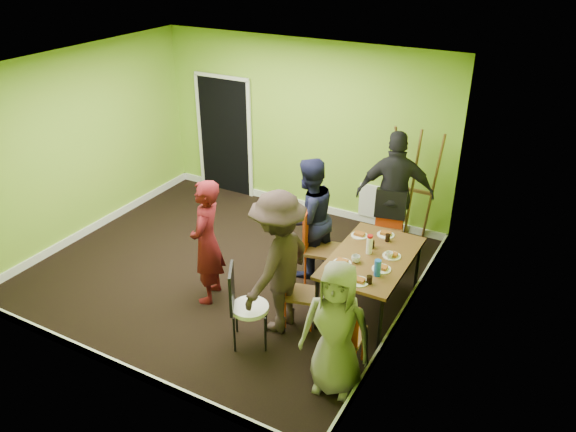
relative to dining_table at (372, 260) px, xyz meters
name	(u,v)px	position (x,y,z in m)	size (l,w,h in m)	color
ground	(228,269)	(-2.05, -0.10, -0.70)	(5.00, 5.00, 0.00)	black
room_walls	(225,204)	(-2.07, -0.06, 0.29)	(5.04, 4.54, 2.82)	#88C131
dining_table	(372,260)	(0.00, 0.00, 0.00)	(0.90, 1.50, 0.75)	black
chair_left_far	(316,242)	(-0.86, 0.24, -0.11)	(0.51, 0.51, 1.05)	#CD3F13
chair_left_near	(295,287)	(-0.68, -0.68, -0.20)	(0.45, 0.45, 0.88)	#CD3F13
chair_back_end	(390,212)	(-0.22, 1.26, 0.04)	(0.51, 0.57, 1.04)	#CD3F13
chair_front_end	(343,331)	(0.16, -1.20, -0.16)	(0.43, 0.44, 0.95)	#CD3F13
chair_bentwood	(243,302)	(-1.01, -1.28, -0.15)	(0.52, 0.52, 0.98)	black
easel	(415,188)	(-0.05, 1.83, 0.20)	(0.73, 0.68, 1.82)	brown
plate_near_left	(359,235)	(-0.32, 0.39, 0.06)	(0.21, 0.21, 0.01)	white
plate_near_right	(342,263)	(-0.25, -0.32, 0.06)	(0.22, 0.22, 0.01)	white
plate_far_back	(386,235)	(-0.03, 0.57, 0.06)	(0.22, 0.22, 0.01)	white
plate_far_front	(359,282)	(0.07, -0.59, 0.06)	(0.22, 0.22, 0.01)	white
plate_wall_back	(392,256)	(0.21, 0.11, 0.06)	(0.22, 0.22, 0.01)	white
plate_wall_front	(381,269)	(0.20, -0.22, 0.06)	(0.22, 0.22, 0.01)	white
thermos	(369,245)	(-0.06, 0.05, 0.16)	(0.07, 0.07, 0.22)	white
blue_bottle	(378,268)	(0.20, -0.36, 0.15)	(0.08, 0.08, 0.20)	blue
orange_bottle	(372,244)	(-0.08, 0.19, 0.10)	(0.03, 0.03, 0.08)	#CD3F13
glass_mid	(372,244)	(-0.08, 0.19, 0.10)	(0.07, 0.07, 0.10)	black
glass_back	(388,238)	(0.04, 0.43, 0.10)	(0.06, 0.06, 0.10)	black
glass_front	(369,280)	(0.18, -0.55, 0.10)	(0.06, 0.06, 0.09)	black
cup_a	(356,259)	(-0.12, -0.21, 0.10)	(0.11, 0.11, 0.08)	white
cup_b	(389,255)	(0.19, 0.05, 0.10)	(0.09, 0.09, 0.08)	white
person_standing	(207,242)	(-1.87, -0.76, 0.12)	(0.60, 0.39, 1.63)	#530E13
person_left_far	(309,218)	(-1.04, 0.38, 0.14)	(0.81, 0.63, 1.67)	#151635
person_left_near	(278,263)	(-0.81, -0.84, 0.18)	(1.13, 0.65, 1.75)	#2E211F
person_back_end	(395,194)	(-0.23, 1.45, 0.23)	(1.08, 0.45, 1.85)	black
person_front_end	(336,329)	(0.18, -1.44, 0.05)	(0.72, 0.47, 1.48)	gray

